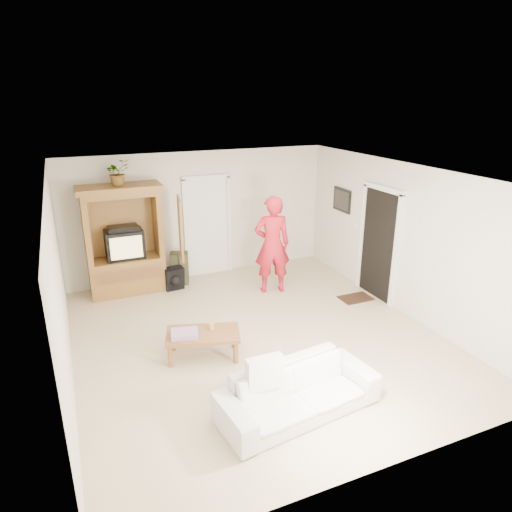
{
  "coord_description": "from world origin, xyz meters",
  "views": [
    {
      "loc": [
        -2.54,
        -5.9,
        3.68
      ],
      "look_at": [
        0.24,
        0.6,
        1.15
      ],
      "focal_mm": 32.0,
      "sensor_mm": 36.0,
      "label": 1
    }
  ],
  "objects_px": {
    "sofa": "(298,391)",
    "coffee_table": "(203,336)",
    "armoire": "(126,247)",
    "man": "(272,245)"
  },
  "relations": [
    {
      "from": "armoire",
      "to": "man",
      "type": "height_order",
      "value": "armoire"
    },
    {
      "from": "coffee_table",
      "to": "sofa",
      "type": "bearing_deg",
      "value": -50.26
    },
    {
      "from": "man",
      "to": "coffee_table",
      "type": "xyz_separation_m",
      "value": [
        -1.94,
        -1.78,
        -0.61
      ]
    },
    {
      "from": "armoire",
      "to": "coffee_table",
      "type": "bearing_deg",
      "value": -77.55
    },
    {
      "from": "sofa",
      "to": "coffee_table",
      "type": "relative_size",
      "value": 1.68
    },
    {
      "from": "armoire",
      "to": "man",
      "type": "distance_m",
      "value": 2.79
    },
    {
      "from": "armoire",
      "to": "man",
      "type": "xyz_separation_m",
      "value": [
        2.57,
        -1.09,
        0.04
      ]
    },
    {
      "from": "sofa",
      "to": "coffee_table",
      "type": "height_order",
      "value": "sofa"
    },
    {
      "from": "man",
      "to": "sofa",
      "type": "distance_m",
      "value": 3.7
    },
    {
      "from": "man",
      "to": "armoire",
      "type": "bearing_deg",
      "value": -9.37
    }
  ]
}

